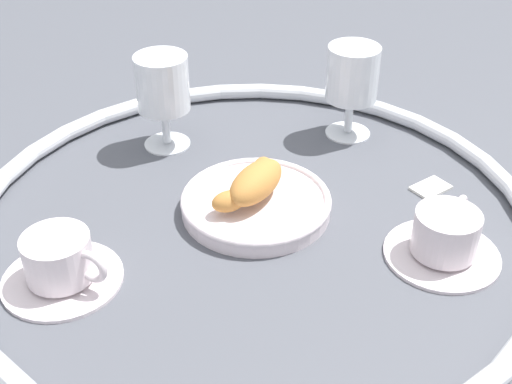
# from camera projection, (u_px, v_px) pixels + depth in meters

# --- Properties ---
(ground_plane) EXTENTS (2.20, 2.20, 0.00)m
(ground_plane) POSITION_uv_depth(u_px,v_px,m) (252.00, 222.00, 0.86)
(ground_plane) COLOR #4C4F56
(table_chrome_rim) EXTENTS (0.71, 0.71, 0.02)m
(table_chrome_rim) POSITION_uv_depth(u_px,v_px,m) (252.00, 214.00, 0.86)
(table_chrome_rim) COLOR silver
(table_chrome_rim) RESTS_ON ground_plane
(pastry_plate) EXTENTS (0.19, 0.19, 0.02)m
(pastry_plate) POSITION_uv_depth(u_px,v_px,m) (256.00, 203.00, 0.87)
(pastry_plate) COLOR silver
(pastry_plate) RESTS_ON ground_plane
(croissant_large) EXTENTS (0.14, 0.07, 0.04)m
(croissant_large) POSITION_uv_depth(u_px,v_px,m) (254.00, 183.00, 0.86)
(croissant_large) COLOR #BC7A38
(croissant_large) RESTS_ON pastry_plate
(coffee_cup_near) EXTENTS (0.14, 0.14, 0.06)m
(coffee_cup_near) POSITION_uv_depth(u_px,v_px,m) (445.00, 238.00, 0.79)
(coffee_cup_near) COLOR silver
(coffee_cup_near) RESTS_ON ground_plane
(coffee_cup_far) EXTENTS (0.14, 0.14, 0.06)m
(coffee_cup_far) POSITION_uv_depth(u_px,v_px,m) (60.00, 263.00, 0.76)
(coffee_cup_far) COLOR silver
(coffee_cup_far) RESTS_ON ground_plane
(juice_glass_left) EXTENTS (0.08, 0.08, 0.14)m
(juice_glass_left) POSITION_uv_depth(u_px,v_px,m) (163.00, 88.00, 0.97)
(juice_glass_left) COLOR white
(juice_glass_left) RESTS_ON ground_plane
(juice_glass_right) EXTENTS (0.08, 0.08, 0.14)m
(juice_glass_right) POSITION_uv_depth(u_px,v_px,m) (352.00, 78.00, 0.99)
(juice_glass_right) COLOR white
(juice_glass_right) RESTS_ON ground_plane
(sugar_packet) EXTENTS (0.06, 0.05, 0.01)m
(sugar_packet) POSITION_uv_depth(u_px,v_px,m) (431.00, 187.00, 0.92)
(sugar_packet) COLOR white
(sugar_packet) RESTS_ON ground_plane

